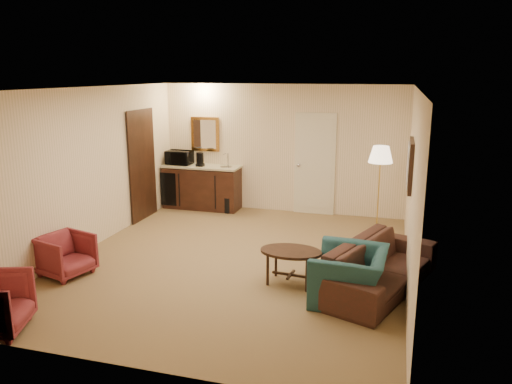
# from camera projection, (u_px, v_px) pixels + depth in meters

# --- Properties ---
(ground) EXTENTS (6.00, 6.00, 0.00)m
(ground) POSITION_uv_depth(u_px,v_px,m) (236.00, 261.00, 7.67)
(ground) COLOR olive
(ground) RESTS_ON ground
(room_walls) EXTENTS (5.02, 6.01, 2.61)m
(room_walls) POSITION_uv_depth(u_px,v_px,m) (244.00, 143.00, 8.01)
(room_walls) COLOR beige
(room_walls) RESTS_ON ground
(wetbar_cabinet) EXTENTS (1.64, 0.58, 0.92)m
(wetbar_cabinet) POSITION_uv_depth(u_px,v_px,m) (202.00, 187.00, 10.55)
(wetbar_cabinet) COLOR #3B1D12
(wetbar_cabinet) RESTS_ON ground
(sofa) EXTENTS (1.36, 2.27, 0.86)m
(sofa) POSITION_uv_depth(u_px,v_px,m) (380.00, 258.00, 6.58)
(sofa) COLOR black
(sofa) RESTS_ON ground
(teal_armchair) EXTENTS (0.71, 1.04, 0.88)m
(teal_armchair) POSITION_uv_depth(u_px,v_px,m) (350.00, 267.00, 6.24)
(teal_armchair) COLOR #1F4E4B
(teal_armchair) RESTS_ON ground
(rose_chair_near) EXTENTS (0.75, 0.78, 0.66)m
(rose_chair_near) POSITION_uv_depth(u_px,v_px,m) (65.00, 253.00, 7.05)
(rose_chair_near) COLOR maroon
(rose_chair_near) RESTS_ON ground
(coffee_table) EXTENTS (0.90, 0.65, 0.48)m
(coffee_table) POSITION_uv_depth(u_px,v_px,m) (291.00, 267.00, 6.78)
(coffee_table) COLOR black
(coffee_table) RESTS_ON ground
(floor_lamp) EXTENTS (0.53, 0.53, 1.59)m
(floor_lamp) POSITION_uv_depth(u_px,v_px,m) (379.00, 190.00, 8.78)
(floor_lamp) COLOR gold
(floor_lamp) RESTS_ON ground
(waste_bin) EXTENTS (0.28, 0.28, 0.32)m
(waste_bin) POSITION_uv_depth(u_px,v_px,m) (229.00, 205.00, 10.29)
(waste_bin) COLOR black
(waste_bin) RESTS_ON ground
(microwave) EXTENTS (0.54, 0.31, 0.36)m
(microwave) POSITION_uv_depth(u_px,v_px,m) (179.00, 156.00, 10.53)
(microwave) COLOR black
(microwave) RESTS_ON wetbar_cabinet
(coffee_maker) EXTENTS (0.19, 0.19, 0.29)m
(coffee_maker) POSITION_uv_depth(u_px,v_px,m) (200.00, 159.00, 10.33)
(coffee_maker) COLOR black
(coffee_maker) RESTS_ON wetbar_cabinet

